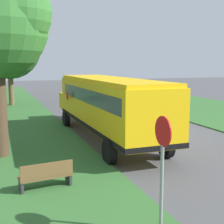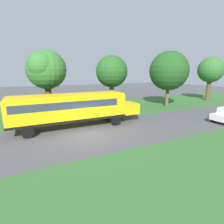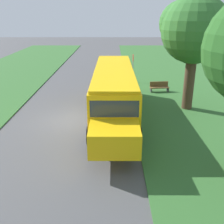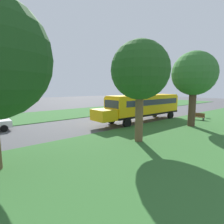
% 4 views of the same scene
% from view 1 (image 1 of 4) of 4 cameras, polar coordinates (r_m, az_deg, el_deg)
% --- Properties ---
extents(ground_plane, '(120.00, 120.00, 0.00)m').
position_cam_1_polar(ground_plane, '(17.84, 6.62, -3.76)').
color(ground_plane, '#4C4C4F').
extents(school_bus, '(2.84, 12.42, 3.16)m').
position_cam_1_polar(school_bus, '(15.92, -1.11, 1.81)').
color(school_bus, yellow).
rests_on(school_bus, ground).
extents(car_white_nearest, '(2.02, 4.40, 1.56)m').
position_cam_1_polar(car_white_nearest, '(32.20, -0.77, 3.46)').
color(car_white_nearest, silver).
rests_on(car_white_nearest, ground).
extents(car_blue_middle, '(2.02, 4.40, 1.56)m').
position_cam_1_polar(car_blue_middle, '(38.63, -4.15, 4.32)').
color(car_blue_middle, '#283D93').
rests_on(car_blue_middle, ground).
extents(oak_tree_far_end, '(5.69, 5.69, 8.17)m').
position_cam_1_polar(oak_tree_far_end, '(30.30, -18.35, 11.17)').
color(oak_tree_far_end, brown).
rests_on(oak_tree_far_end, ground).
extents(stop_sign, '(0.08, 0.68, 2.74)m').
position_cam_1_polar(stop_sign, '(7.04, 9.16, -8.82)').
color(stop_sign, gray).
rests_on(stop_sign, ground).
extents(park_bench, '(1.65, 0.68, 0.92)m').
position_cam_1_polar(park_bench, '(9.91, -11.97, -11.34)').
color(park_bench, brown).
rests_on(park_bench, ground).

